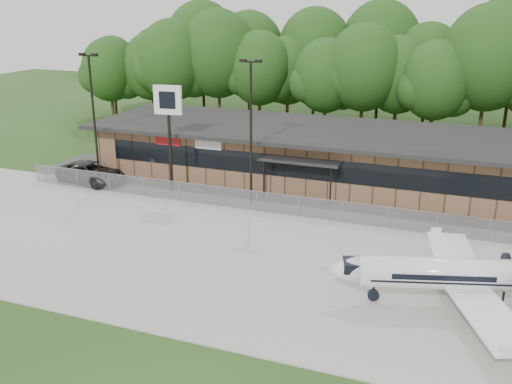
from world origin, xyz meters
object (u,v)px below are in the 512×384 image
at_px(terminal, 343,156).
at_px(suv, 91,173).
at_px(pole_sign, 168,111).
at_px(business_jet, 471,275).

distance_m(terminal, suv, 20.22).
bearing_deg(terminal, suv, -158.46).
height_order(terminal, pole_sign, pole_sign).
distance_m(suv, pole_sign, 8.96).
distance_m(business_jet, pole_sign, 24.37).
distance_m(terminal, pole_sign, 14.22).
height_order(business_jet, suv, business_jet).
height_order(business_jet, pole_sign, pole_sign).
bearing_deg(business_jet, terminal, 103.34).
height_order(terminal, business_jet, business_jet).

